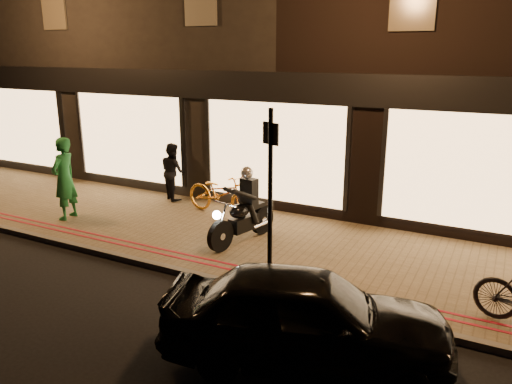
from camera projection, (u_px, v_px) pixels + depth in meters
ground at (180, 276)px, 9.12m from camera, size 90.00×90.00×0.00m
sidewalk at (234, 238)px, 10.80m from camera, size 50.00×4.00×0.12m
kerb_stone at (181, 272)px, 9.14m from camera, size 50.00×0.14×0.12m
red_kerb_lines at (197, 259)px, 9.55m from camera, size 50.00×0.26×0.01m
building_row at (344, 41)px, 15.62m from camera, size 48.00×10.11×8.50m
motorcycle at (243, 213)px, 10.29m from camera, size 0.72×1.92×1.59m
sign_post at (270, 190)px, 8.08m from camera, size 0.33×0.16×3.00m
bicycle_gold at (221, 194)px, 12.04m from camera, size 2.08×0.98×1.05m
person_green at (64, 179)px, 11.64m from camera, size 0.57×0.78×1.95m
person_dark at (173, 171)px, 13.24m from camera, size 0.93×0.88×1.52m
parked_car at (306, 316)px, 6.50m from camera, size 4.05×2.59×1.28m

